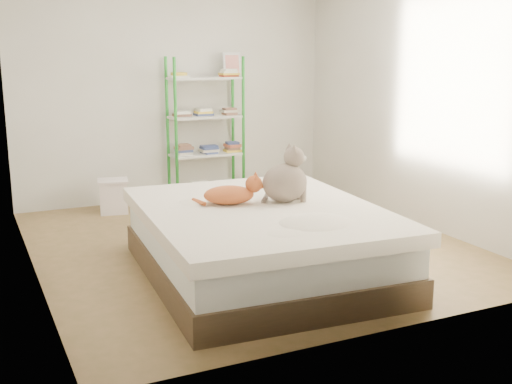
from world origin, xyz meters
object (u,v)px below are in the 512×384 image
grey_cat (285,174)px  white_bin (114,196)px  bed (260,241)px  orange_cat (229,193)px  cardboard_box (273,205)px  shelf_unit (206,129)px

grey_cat → white_bin: size_ratio=1.21×
grey_cat → white_bin: (-0.88, 2.42, -0.61)m
bed → orange_cat: size_ratio=4.87×
bed → cardboard_box: 1.59m
bed → shelf_unit: 2.81m
bed → shelf_unit: (0.56, 2.69, 0.57)m
bed → white_bin: 2.57m
orange_cat → cardboard_box: size_ratio=0.86×
orange_cat → grey_cat: (0.45, -0.11, 0.13)m
shelf_unit → cardboard_box: size_ratio=3.11×
orange_cat → grey_cat: grey_cat is taller
bed → white_bin: (-0.62, 2.50, -0.09)m
cardboard_box → white_bin: cardboard_box is taller
grey_cat → cardboard_box: grey_cat is taller
bed → white_bin: bearing=107.7°
cardboard_box → white_bin: (-1.42, 1.12, -0.00)m
cardboard_box → white_bin: size_ratio=1.48×
cardboard_box → orange_cat: bearing=-131.9°
orange_cat → bed: bearing=-27.5°
cardboard_box → shelf_unit: bearing=98.1°
shelf_unit → cardboard_box: (0.24, -1.31, -0.66)m
orange_cat → shelf_unit: size_ratio=0.28×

